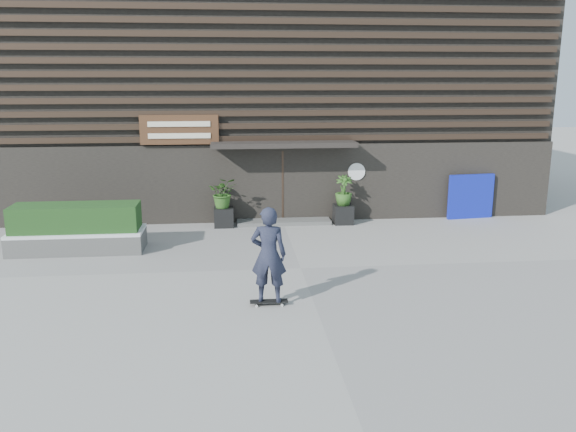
{
  "coord_description": "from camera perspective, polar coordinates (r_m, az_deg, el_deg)",
  "views": [
    {
      "loc": [
        -1.67,
        -13.63,
        4.54
      ],
      "look_at": [
        -0.22,
        0.95,
        1.1
      ],
      "focal_mm": 36.63,
      "sensor_mm": 36.0,
      "label": 1
    }
  ],
  "objects": [
    {
      "name": "planter_pot_left",
      "position": [
        18.52,
        -6.24,
        -0.1
      ],
      "size": [
        0.6,
        0.6,
        0.6
      ],
      "primitive_type": "cube",
      "color": "black",
      "rests_on": "ground"
    },
    {
      "name": "entrance_step",
      "position": [
        18.85,
        -0.43,
        -0.54
      ],
      "size": [
        3.0,
        0.8,
        0.12
      ],
      "primitive_type": "cube",
      "color": "#4D4D4A",
      "rests_on": "ground"
    },
    {
      "name": "ground",
      "position": [
        14.46,
        1.25,
        -5.09
      ],
      "size": [
        80.0,
        80.0,
        0.0
      ],
      "primitive_type": "plane",
      "color": "gray",
      "rests_on": "ground"
    },
    {
      "name": "bamboo_left",
      "position": [
        18.36,
        -6.3,
        2.27
      ],
      "size": [
        0.86,
        0.75,
        0.96
      ],
      "primitive_type": "imported",
      "color": "#2D591E",
      "rests_on": "planter_pot_left"
    },
    {
      "name": "blue_tarp",
      "position": [
        20.32,
        17.31,
        1.82
      ],
      "size": [
        1.57,
        0.3,
        1.47
      ],
      "primitive_type": "cube",
      "rotation": [
        0.0,
        0.0,
        0.11
      ],
      "color": "#0C17A4",
      "rests_on": "ground"
    },
    {
      "name": "bamboo_right",
      "position": [
        18.7,
        5.43,
        2.49
      ],
      "size": [
        0.54,
        0.54,
        0.96
      ],
      "primitive_type": "imported",
      "color": "#2D591E",
      "rests_on": "planter_pot_right"
    },
    {
      "name": "hedge",
      "position": [
        16.63,
        -19.9,
        -0.13
      ],
      "size": [
        3.3,
        1.0,
        0.7
      ],
      "primitive_type": "cube",
      "color": "#173914",
      "rests_on": "snow_layer"
    },
    {
      "name": "building",
      "position": [
        23.65,
        -1.67,
        11.87
      ],
      "size": [
        18.0,
        11.0,
        8.0
      ],
      "color": "black",
      "rests_on": "ground"
    },
    {
      "name": "snow_layer",
      "position": [
        16.72,
        -19.79,
        -1.43
      ],
      "size": [
        3.5,
        1.2,
        0.08
      ],
      "primitive_type": "cube",
      "color": "silver",
      "rests_on": "raised_bed"
    },
    {
      "name": "skateboarder",
      "position": [
        11.85,
        -1.9,
        -3.79
      ],
      "size": [
        0.78,
        0.58,
        2.07
      ],
      "color": "black",
      "rests_on": "ground"
    },
    {
      "name": "raised_bed",
      "position": [
        16.8,
        -19.72,
        -2.38
      ],
      "size": [
        3.5,
        1.2,
        0.5
      ],
      "primitive_type": "cube",
      "color": "#484845",
      "rests_on": "ground"
    },
    {
      "name": "planter_pot_right",
      "position": [
        18.86,
        5.38,
        0.16
      ],
      "size": [
        0.6,
        0.6,
        0.6
      ],
      "primitive_type": "cube",
      "color": "black",
      "rests_on": "ground"
    }
  ]
}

